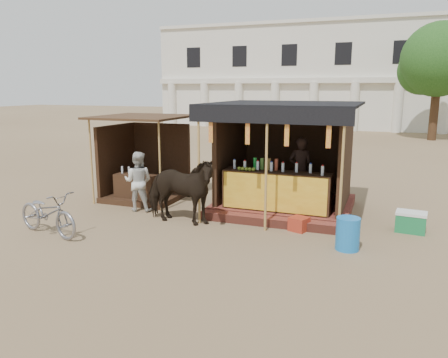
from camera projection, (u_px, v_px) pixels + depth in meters
The scene contains 11 objects.
ground at pixel (196, 248), 8.71m from camera, with size 120.00×120.00×0.00m, color #846B4C.
main_stall at pixel (285, 172), 11.23m from camera, with size 3.60×3.61×2.78m.
secondary_stall at pixel (141, 169), 12.59m from camera, with size 2.40×2.40×2.38m.
cow at pixel (179, 191), 10.13m from camera, with size 0.86×1.90×1.60m, color black.
motorbike at pixel (48, 213), 9.42m from camera, with size 0.65×1.86×0.98m, color gray.
bystander at pixel (138, 181), 11.24m from camera, with size 0.75×0.59×1.55m, color silver.
blue_barrel at pixel (348, 234), 8.58m from camera, with size 0.47×0.47×0.65m, color blue.
red_crate at pixel (299, 224), 9.75m from camera, with size 0.37×0.37×0.31m, color #9C2C1A.
cooler at pixel (411, 222), 9.65m from camera, with size 0.68×0.50×0.46m.
background_building at pixel (321, 78), 36.03m from camera, with size 26.00×7.45×8.18m.
tree at pixel (435, 62), 26.07m from camera, with size 4.50×4.40×7.00m.
Camera 1 is at (3.41, -7.52, 3.13)m, focal length 35.00 mm.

